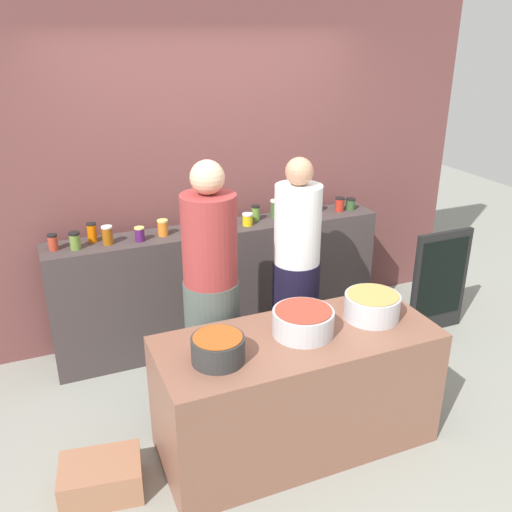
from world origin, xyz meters
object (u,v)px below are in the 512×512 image
(preserve_jar_9, at_px, (248,219))
(bread_crate, at_px, (101,478))
(cooking_pot_left, at_px, (218,349))
(preserve_jar_3, at_px, (107,235))
(preserve_jar_13, at_px, (340,204))
(preserve_jar_1, at_px, (75,241))
(preserve_jar_11, at_px, (276,208))
(preserve_jar_14, at_px, (350,204))
(preserve_jar_6, at_px, (191,226))
(preserve_jar_7, at_px, (209,226))
(cook_in_cap, at_px, (296,282))
(cooking_pot_center, at_px, (303,322))
(preserve_jar_4, at_px, (140,234))
(preserve_jar_10, at_px, (256,213))
(preserve_jar_0, at_px, (53,242))
(preserve_jar_12, at_px, (318,205))
(preserve_jar_5, at_px, (163,228))
(cooking_pot_right, at_px, (372,306))
(preserve_jar_2, at_px, (92,233))
(preserve_jar_8, at_px, (221,221))
(cook_with_tongs, at_px, (212,303))
(chalkboard_sign, at_px, (440,282))

(preserve_jar_9, relative_size, bread_crate, 0.22)
(cooking_pot_left, bearing_deg, preserve_jar_3, 103.55)
(preserve_jar_13, bearing_deg, preserve_jar_1, -179.16)
(preserve_jar_11, bearing_deg, preserve_jar_14, -5.64)
(preserve_jar_6, bearing_deg, preserve_jar_7, -5.75)
(bread_crate, bearing_deg, cook_in_cap, 23.31)
(preserve_jar_7, distance_m, cooking_pot_center, 1.34)
(preserve_jar_6, distance_m, preserve_jar_11, 0.77)
(preserve_jar_4, distance_m, preserve_jar_10, 0.97)
(preserve_jar_13, xyz_separation_m, cooking_pot_left, (-1.61, -1.46, -0.21))
(preserve_jar_0, relative_size, preserve_jar_12, 1.01)
(preserve_jar_7, height_order, cooking_pot_center, preserve_jar_7)
(preserve_jar_0, bearing_deg, cooking_pot_left, -63.82)
(preserve_jar_5, height_order, cooking_pot_left, preserve_jar_5)
(preserve_jar_4, distance_m, cook_in_cap, 1.20)
(preserve_jar_1, bearing_deg, preserve_jar_12, 2.80)
(preserve_jar_9, bearing_deg, cooking_pot_right, -77.15)
(cooking_pot_left, bearing_deg, preserve_jar_0, 116.18)
(preserve_jar_4, bearing_deg, preserve_jar_7, -0.85)
(preserve_jar_2, relative_size, preserve_jar_7, 1.46)
(preserve_jar_2, distance_m, preserve_jar_14, 2.16)
(cooking_pot_left, height_order, cook_in_cap, cook_in_cap)
(preserve_jar_8, height_order, preserve_jar_13, preserve_jar_8)
(preserve_jar_12, height_order, preserve_jar_14, preserve_jar_12)
(preserve_jar_1, distance_m, cooking_pot_right, 2.11)
(preserve_jar_7, bearing_deg, preserve_jar_0, 176.53)
(preserve_jar_2, height_order, preserve_jar_6, preserve_jar_2)
(preserve_jar_7, distance_m, cook_with_tongs, 0.83)
(preserve_jar_5, bearing_deg, cook_with_tongs, -82.34)
(bread_crate, bearing_deg, preserve_jar_2, 80.15)
(cook_in_cap, bearing_deg, preserve_jar_1, 156.07)
(preserve_jar_5, distance_m, cook_in_cap, 1.09)
(cooking_pot_right, height_order, cook_in_cap, cook_in_cap)
(preserve_jar_6, xyz_separation_m, preserve_jar_10, (0.57, 0.09, 0.01))
(preserve_jar_4, bearing_deg, bread_crate, -113.78)
(preserve_jar_1, distance_m, preserve_jar_14, 2.29)
(preserve_jar_2, distance_m, cooking_pot_left, 1.60)
(preserve_jar_3, distance_m, preserve_jar_12, 1.78)
(preserve_jar_13, height_order, cook_with_tongs, cook_with_tongs)
(preserve_jar_8, relative_size, preserve_jar_11, 0.96)
(preserve_jar_12, xyz_separation_m, cooking_pot_left, (-1.44, -1.52, -0.21))
(preserve_jar_6, height_order, preserve_jar_13, preserve_jar_13)
(preserve_jar_4, bearing_deg, chalkboard_sign, -12.43)
(preserve_jar_0, xyz_separation_m, cook_in_cap, (1.59, -0.68, -0.30))
(preserve_jar_5, distance_m, preserve_jar_6, 0.21)
(preserve_jar_6, bearing_deg, cook_in_cap, -46.73)
(preserve_jar_0, bearing_deg, preserve_jar_5, -1.07)
(preserve_jar_5, bearing_deg, cooking_pot_left, -92.75)
(chalkboard_sign, bearing_deg, preserve_jar_2, 166.66)
(preserve_jar_6, xyz_separation_m, chalkboard_sign, (2.01, -0.54, -0.60))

